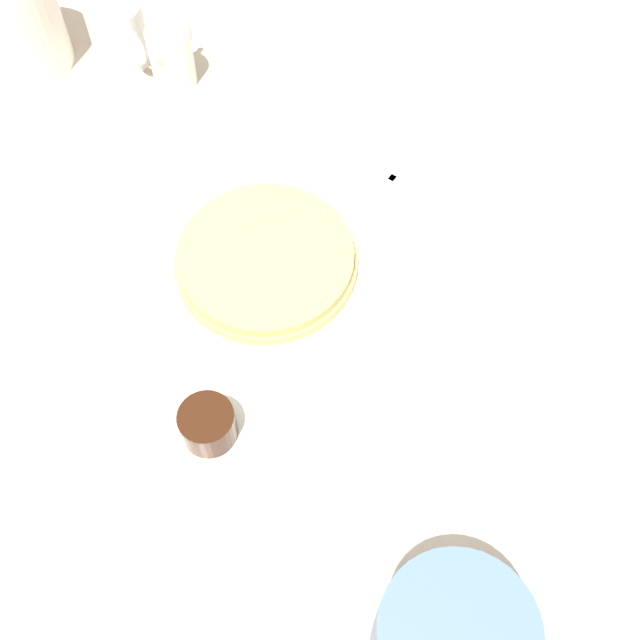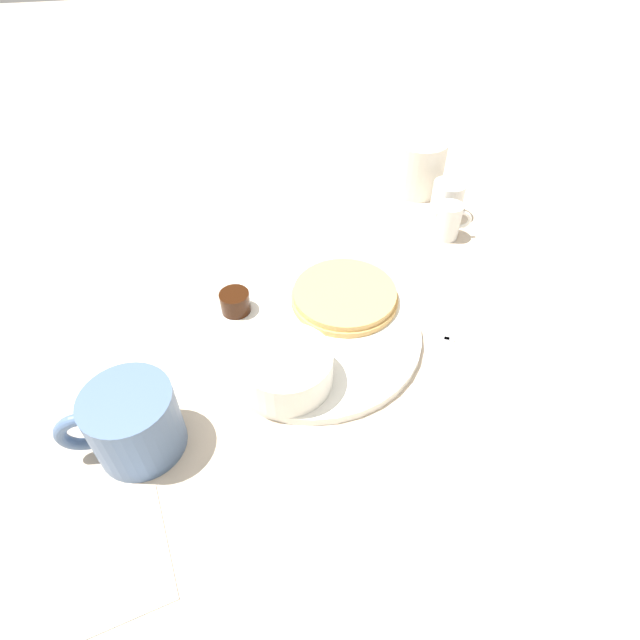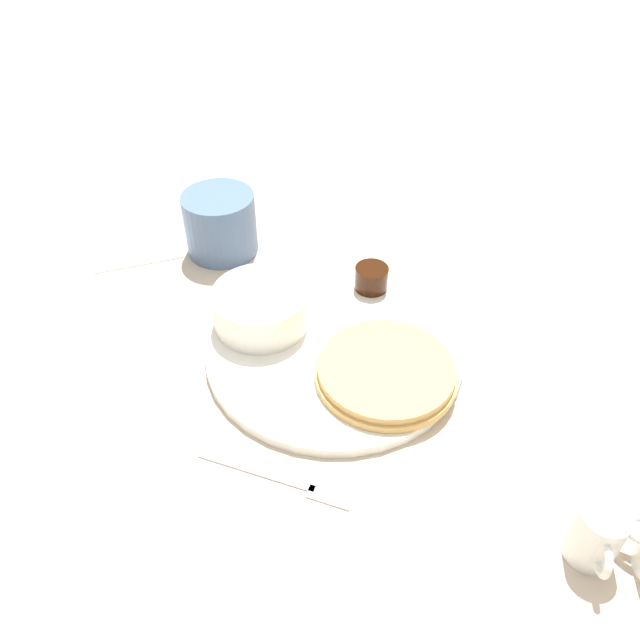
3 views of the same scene
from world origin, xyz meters
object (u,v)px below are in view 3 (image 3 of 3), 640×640
at_px(bowl, 261,306).
at_px(plate, 334,349).
at_px(fork, 293,482).
at_px(coffee_mug, 220,222).
at_px(creamer_pitcher_near, 596,534).

bearing_deg(bowl, plate, 149.32).
bearing_deg(plate, fork, 70.30).
height_order(coffee_mug, fork, coffee_mug).
bearing_deg(plate, creamer_pitcher_near, 124.93).
distance_m(plate, bowl, 0.10).
bearing_deg(creamer_pitcher_near, fork, -21.41).
distance_m(bowl, coffee_mug, 0.18).
xyz_separation_m(coffee_mug, creamer_pitcher_near, (-0.31, 0.48, -0.01)).
bearing_deg(fork, bowl, -84.75).
bearing_deg(coffee_mug, creamer_pitcher_near, 122.73).
bearing_deg(fork, plate, -109.70).
distance_m(coffee_mug, fork, 0.39).
relative_size(plate, bowl, 2.63).
distance_m(plate, fork, 0.18).
xyz_separation_m(creamer_pitcher_near, fork, (0.24, -0.09, -0.03)).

